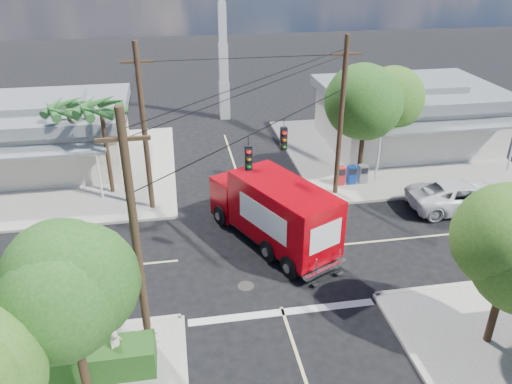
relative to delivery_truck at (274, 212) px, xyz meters
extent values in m
plane|color=black|center=(-0.64, -0.77, -1.72)|extent=(120.00, 120.00, 0.00)
cube|color=gray|center=(10.36, 10.23, -1.65)|extent=(14.00, 14.00, 0.14)
cube|color=#B3AE9F|center=(3.36, 10.23, -1.65)|extent=(0.25, 14.00, 0.14)
cube|color=#B3AE9F|center=(10.36, 3.23, -1.65)|extent=(14.00, 0.25, 0.14)
cube|color=gray|center=(-11.64, 10.23, -1.65)|extent=(14.00, 14.00, 0.14)
cube|color=#B3AE9F|center=(-4.64, 10.23, -1.65)|extent=(0.25, 14.00, 0.14)
cube|color=#B3AE9F|center=(-11.64, 3.23, -1.65)|extent=(14.00, 0.25, 0.14)
cube|color=beige|center=(-0.64, 9.23, -1.71)|extent=(0.12, 12.00, 0.01)
cube|color=beige|center=(9.36, -0.77, -1.71)|extent=(12.00, 0.12, 0.01)
cube|color=beige|center=(-10.64, -0.77, -1.71)|extent=(12.00, 0.12, 0.01)
cube|color=silver|center=(-0.64, -5.07, -1.71)|extent=(7.50, 0.40, 0.01)
cube|color=silver|center=(11.86, 11.23, 0.12)|extent=(11.00, 8.00, 3.40)
cube|color=gray|center=(11.86, 11.23, 2.17)|extent=(11.80, 8.80, 0.70)
cube|color=gray|center=(11.86, 11.23, 2.67)|extent=(6.05, 4.40, 0.50)
cube|color=gray|center=(11.86, 6.33, 1.32)|extent=(9.90, 1.80, 0.15)
cylinder|color=silver|center=(7.46, 5.53, -0.13)|extent=(0.12, 0.12, 2.90)
cylinder|color=silver|center=(16.26, 5.53, -0.13)|extent=(0.12, 0.12, 2.90)
cube|color=beige|center=(-12.64, 11.73, 0.02)|extent=(10.00, 8.00, 3.20)
cube|color=gray|center=(-12.64, 11.73, 1.97)|extent=(10.80, 8.80, 0.70)
cube|color=gray|center=(-12.64, 11.73, 2.47)|extent=(5.50, 4.40, 0.50)
cube|color=gray|center=(-12.64, 6.83, 1.12)|extent=(9.00, 1.80, 0.15)
cylinder|color=silver|center=(-8.64, 6.03, -0.23)|extent=(0.12, 0.12, 2.70)
cube|color=silver|center=(-0.14, 19.23, -0.22)|extent=(0.80, 0.80, 3.00)
cube|color=silver|center=(-0.14, 19.23, 2.78)|extent=(0.70, 0.70, 3.00)
cube|color=silver|center=(-0.14, 19.23, 5.78)|extent=(0.60, 0.60, 3.00)
cylinder|color=#422D1C|center=(-7.64, -8.27, 0.28)|extent=(0.28, 0.28, 3.71)
sphere|color=#1A511A|center=(-7.64, -8.27, 2.60)|extent=(3.71, 3.71, 3.71)
sphere|color=#1A511A|center=(-8.04, -8.07, 2.83)|extent=(3.02, 3.02, 3.02)
sphere|color=#1A511A|center=(-7.29, -8.57, 2.48)|extent=(3.25, 3.25, 3.25)
cylinder|color=#422D1C|center=(6.56, 6.03, 0.47)|extent=(0.28, 0.28, 4.10)
sphere|color=#1A511A|center=(6.56, 6.03, 3.03)|extent=(4.10, 4.10, 4.10)
sphere|color=#1A511A|center=(6.16, 6.23, 3.29)|extent=(3.33, 3.33, 3.33)
sphere|color=#1A511A|center=(6.91, 5.73, 2.90)|extent=(3.58, 3.58, 3.58)
cylinder|color=#422D1C|center=(9.16, 8.23, 0.21)|extent=(0.28, 0.28, 3.58)
sphere|color=#2B6415|center=(9.16, 8.23, 2.45)|extent=(3.58, 3.58, 3.58)
sphere|color=#2B6415|center=(8.76, 8.43, 2.68)|extent=(2.91, 2.91, 2.91)
sphere|color=#2B6415|center=(9.51, 7.93, 2.34)|extent=(3.14, 3.14, 3.14)
cylinder|color=#422D1C|center=(6.36, -7.97, 0.15)|extent=(0.28, 0.28, 3.46)
sphere|color=#2B6415|center=(6.36, -7.97, 2.31)|extent=(3.46, 3.46, 3.46)
sphere|color=#2B6415|center=(5.96, -7.77, 2.53)|extent=(2.81, 2.81, 2.81)
cylinder|color=#422D1C|center=(-8.14, 6.73, 0.92)|extent=(0.24, 0.24, 5.00)
cone|color=#2E682A|center=(-7.24, 6.73, 3.52)|extent=(0.50, 2.06, 0.98)
cone|color=#2E682A|center=(-7.58, 7.44, 3.52)|extent=(1.92, 1.68, 0.98)
cone|color=#2E682A|center=(-8.34, 7.61, 3.52)|extent=(2.12, 0.95, 0.98)
cone|color=#2E682A|center=(-8.95, 7.12, 3.52)|extent=(1.34, 2.07, 0.98)
cone|color=#2E682A|center=(-8.95, 6.34, 3.52)|extent=(1.34, 2.07, 0.98)
cone|color=#2E682A|center=(-8.34, 5.85, 3.52)|extent=(2.12, 0.95, 0.98)
cone|color=#2E682A|center=(-7.58, 6.03, 3.52)|extent=(1.92, 1.68, 0.98)
cylinder|color=#422D1C|center=(-10.14, 8.23, 0.72)|extent=(0.24, 0.24, 4.60)
cone|color=#2E682A|center=(-9.24, 8.23, 3.12)|extent=(0.50, 2.06, 0.98)
cone|color=#2E682A|center=(-9.58, 8.94, 3.12)|extent=(1.92, 1.68, 0.98)
cone|color=#2E682A|center=(-10.34, 9.11, 3.12)|extent=(2.12, 0.95, 0.98)
cone|color=#2E682A|center=(-10.95, 8.62, 3.12)|extent=(1.34, 2.07, 0.98)
cone|color=#2E682A|center=(-10.95, 7.84, 3.12)|extent=(1.34, 2.07, 0.98)
cone|color=#2E682A|center=(-10.34, 7.35, 3.12)|extent=(2.12, 0.95, 0.98)
cone|color=#2E682A|center=(-9.58, 7.53, 3.12)|extent=(1.92, 1.68, 0.98)
cylinder|color=#473321|center=(-5.84, -5.97, 2.78)|extent=(0.28, 0.28, 9.00)
cube|color=#473321|center=(-5.84, -5.97, 6.28)|extent=(1.60, 0.12, 0.12)
cylinder|color=#473321|center=(4.56, 4.43, 2.78)|extent=(0.28, 0.28, 9.00)
cube|color=#473321|center=(4.56, 4.43, 6.28)|extent=(1.60, 0.12, 0.12)
cylinder|color=#473321|center=(-5.84, 4.43, 2.78)|extent=(0.28, 0.28, 9.00)
cube|color=#473321|center=(-5.84, 4.43, 6.28)|extent=(1.60, 0.12, 0.12)
cylinder|color=black|center=(-0.64, -0.77, 4.48)|extent=(10.43, 10.43, 0.04)
cube|color=black|center=(-1.44, -1.57, 3.53)|extent=(0.30, 0.24, 1.05)
sphere|color=red|center=(-1.44, -1.71, 3.86)|extent=(0.20, 0.20, 0.20)
cube|color=black|center=(0.46, 0.33, 3.53)|extent=(0.30, 0.24, 1.05)
sphere|color=red|center=(0.46, 0.19, 3.86)|extent=(0.20, 0.20, 0.20)
cube|color=silver|center=(-8.44, -6.37, -1.23)|extent=(5.94, 0.05, 0.08)
cube|color=silver|center=(-8.44, -6.37, -0.83)|extent=(5.94, 0.05, 0.08)
cube|color=silver|center=(-5.64, -6.37, -1.08)|extent=(0.09, 0.06, 1.00)
cube|color=#1F4519|center=(-8.64, -7.17, -1.03)|extent=(6.20, 1.20, 1.10)
cube|color=red|center=(5.16, 5.43, -1.03)|extent=(0.50, 0.50, 1.10)
cube|color=navy|center=(5.86, 5.43, -1.03)|extent=(0.50, 0.50, 1.10)
cube|color=slate|center=(6.56, 5.43, -1.03)|extent=(0.50, 0.50, 1.10)
cube|color=black|center=(-0.07, 0.14, -1.19)|extent=(5.32, 7.74, 0.24)
cube|color=#B50009|center=(-1.37, 2.78, -0.41)|extent=(2.81, 2.50, 2.13)
cube|color=black|center=(-1.66, 3.39, -0.03)|extent=(1.93, 1.11, 0.92)
cube|color=silver|center=(-1.75, 3.56, -1.09)|extent=(2.05, 1.08, 0.34)
cube|color=#B50009|center=(0.32, -0.64, 0.26)|extent=(4.64, 6.10, 2.80)
cube|color=white|center=(1.42, -0.10, 0.41)|extent=(1.55, 3.13, 1.26)
cube|color=white|center=(-0.79, -1.18, 0.41)|extent=(1.55, 3.13, 1.26)
cube|color=white|center=(1.56, -3.18, 0.41)|extent=(1.57, 0.78, 1.26)
cube|color=silver|center=(1.61, -3.29, -1.19)|extent=(2.19, 1.24, 0.17)
cube|color=silver|center=(1.06, -3.70, -0.80)|extent=(0.42, 0.24, 0.97)
cube|color=silver|center=(2.28, -3.10, -0.80)|extent=(0.42, 0.24, 0.97)
cylinder|color=black|center=(-2.30, 2.16, -1.19)|extent=(0.75, 1.09, 1.06)
cylinder|color=black|center=(-0.31, 3.14, -1.19)|extent=(0.75, 1.09, 1.06)
cylinder|color=black|center=(0.17, -2.87, -1.19)|extent=(0.75, 1.09, 1.06)
cylinder|color=black|center=(2.17, -1.89, -1.19)|extent=(0.75, 1.09, 1.06)
imported|color=silver|center=(10.71, 1.61, -0.92)|extent=(5.78, 2.76, 1.59)
imported|color=#BDB89E|center=(-6.78, -7.12, -0.74)|extent=(0.66, 0.73, 1.68)
camera|label=1|loc=(-4.32, -20.14, 11.52)|focal=35.00mm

